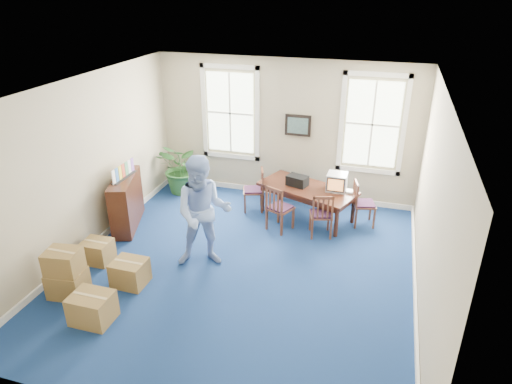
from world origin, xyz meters
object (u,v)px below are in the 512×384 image
(crt_tv, at_px, (337,182))
(credenza, at_px, (127,202))
(conference_table, at_px, (307,202))
(man, at_px, (203,212))
(cardboard_boxes, at_px, (81,270))
(potted_plant, at_px, (183,168))
(chair_near_left, at_px, (280,207))

(crt_tv, height_order, credenza, credenza)
(conference_table, height_order, crt_tv, crt_tv)
(conference_table, xyz_separation_m, crt_tv, (0.60, 0.05, 0.53))
(conference_table, xyz_separation_m, man, (-1.41, -2.29, 0.68))
(conference_table, height_order, cardboard_boxes, cardboard_boxes)
(conference_table, relative_size, potted_plant, 1.62)
(conference_table, xyz_separation_m, cardboard_boxes, (-2.99, -3.68, 0.09))
(man, bearing_deg, crt_tv, 29.64)
(conference_table, distance_m, man, 2.77)
(potted_plant, bearing_deg, cardboard_boxes, -88.87)
(credenza, xyz_separation_m, cardboard_boxes, (0.50, -2.23, -0.10))
(crt_tv, bearing_deg, potted_plant, 175.48)
(credenza, distance_m, cardboard_boxes, 2.29)
(chair_near_left, distance_m, credenza, 3.16)
(cardboard_boxes, bearing_deg, credenza, 102.65)
(crt_tv, bearing_deg, man, -130.07)
(conference_table, height_order, man, man)
(man, height_order, credenza, man)
(chair_near_left, xyz_separation_m, potted_plant, (-2.65, 1.08, 0.13))
(conference_table, height_order, chair_near_left, chair_near_left)
(chair_near_left, relative_size, cardboard_boxes, 0.65)
(conference_table, relative_size, chair_near_left, 2.05)
(man, relative_size, credenza, 1.50)
(crt_tv, relative_size, man, 0.21)
(credenza, xyz_separation_m, potted_plant, (0.42, 1.83, 0.09))
(crt_tv, height_order, chair_near_left, crt_tv)
(man, distance_m, cardboard_boxes, 2.18)
(chair_near_left, distance_m, cardboard_boxes, 3.94)
(chair_near_left, bearing_deg, man, 82.21)
(chair_near_left, xyz_separation_m, cardboard_boxes, (-2.57, -2.98, -0.06))
(chair_near_left, bearing_deg, cardboard_boxes, 73.42)
(crt_tv, relative_size, potted_plant, 0.35)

